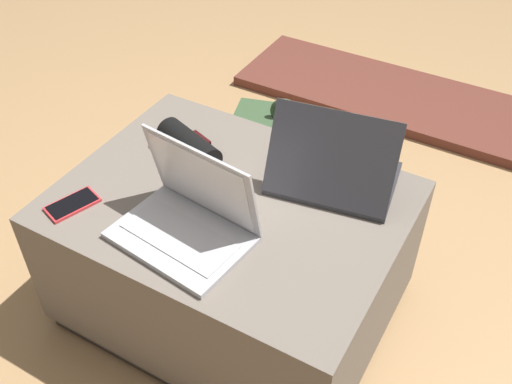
# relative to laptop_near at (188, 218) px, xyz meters

# --- Properties ---
(ground_plane) EXTENTS (14.00, 14.00, 0.00)m
(ground_plane) POSITION_rel_laptop_near_xyz_m (0.02, 0.16, -0.51)
(ground_plane) COLOR tan
(ottoman) EXTENTS (0.92, 0.70, 0.46)m
(ottoman) POSITION_rel_laptop_near_xyz_m (0.02, 0.16, -0.28)
(ottoman) COLOR #3D3832
(ottoman) RESTS_ON ground_plane
(laptop_near) EXTENTS (0.36, 0.27, 0.24)m
(laptop_near) POSITION_rel_laptop_near_xyz_m (0.00, 0.00, 0.00)
(laptop_near) COLOR #B7B7BC
(laptop_near) RESTS_ON ottoman
(laptop_far) EXTENTS (0.37, 0.30, 0.24)m
(laptop_far) POSITION_rel_laptop_near_xyz_m (0.24, 0.35, -0.00)
(laptop_far) COLOR #333338
(laptop_far) RESTS_ON ottoman
(cell_phone) EXTENTS (0.11, 0.15, 0.01)m
(cell_phone) POSITION_rel_laptop_near_xyz_m (-0.33, -0.07, -0.05)
(cell_phone) COLOR red
(cell_phone) RESTS_ON ottoman
(backpack) EXTENTS (0.37, 0.30, 0.49)m
(backpack) POSITION_rel_laptop_near_xyz_m (-0.06, 0.64, -0.31)
(backpack) COLOR #385133
(backpack) RESTS_ON ground_plane
(wrist_brace) EXTENTS (0.23, 0.15, 0.08)m
(wrist_brace) POSITION_rel_laptop_near_xyz_m (-0.17, 0.25, -0.01)
(wrist_brace) COLOR black
(wrist_brace) RESTS_ON ottoman
(fireplace_hearth) EXTENTS (1.40, 0.50, 0.04)m
(fireplace_hearth) POSITION_rel_laptop_near_xyz_m (0.02, 1.55, -0.49)
(fireplace_hearth) COLOR brown
(fireplace_hearth) RESTS_ON ground_plane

